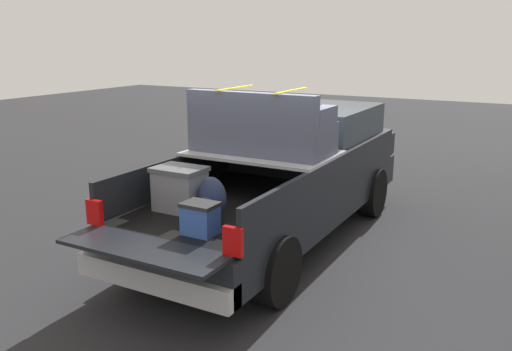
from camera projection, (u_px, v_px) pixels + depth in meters
name	position (u px, v px, depth m)	size (l,w,h in m)	color
ground_plane	(276.00, 239.00, 7.85)	(40.00, 40.00, 0.00)	#262628
pickup_truck	(287.00, 172.00, 7.92)	(6.05, 2.06, 2.23)	black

